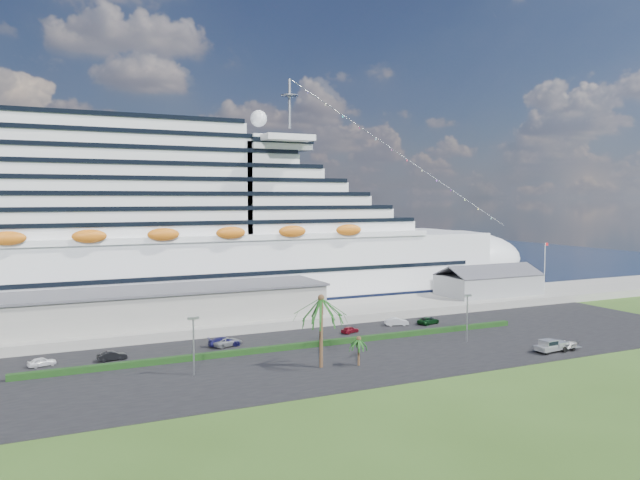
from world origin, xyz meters
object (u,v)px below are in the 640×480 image
cruise_ship (161,235)px  parked_car_3 (224,342)px  pickup_truck (551,345)px  boat_trailer (568,344)px

cruise_ship → parked_car_3: 44.18m
cruise_ship → parked_car_3: cruise_ship is taller
pickup_truck → boat_trailer: pickup_truck is taller
parked_car_3 → boat_trailer: bearing=-113.4°
pickup_truck → boat_trailer: 3.37m
cruise_ship → pickup_truck: (49.13, -67.86, -15.42)m
parked_car_3 → pickup_truck: pickup_truck is taller
parked_car_3 → pickup_truck: 53.84m
cruise_ship → boat_trailer: 87.41m
pickup_truck → boat_trailer: size_ratio=1.09×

